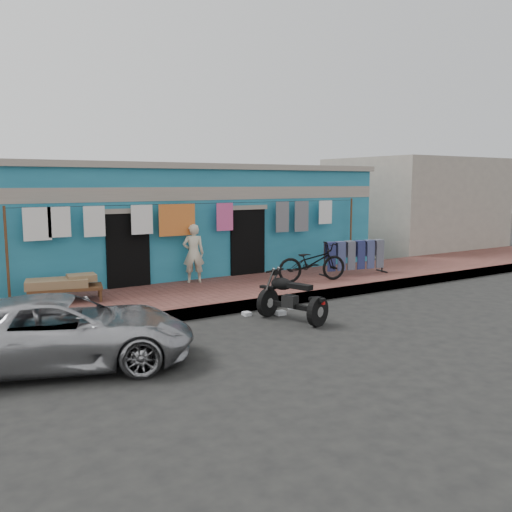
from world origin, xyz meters
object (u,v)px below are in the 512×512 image
Objects in this scene: bicycle at (312,258)px; charpoy at (66,289)px; jeans_rack at (354,257)px; seated_person at (194,253)px; motorcycle at (292,297)px; car at (63,330)px.

bicycle is 1.08× the size of charpoy.
seated_person is at bearing 163.81° from jeans_rack.
bicycle is at bearing -171.52° from jeans_rack.
motorcycle is at bearing 146.11° from bicycle.
jeans_rack is at bearing -5.43° from charpoy.
bicycle reaches higher than car.
charpoy is (-6.08, 1.00, -0.35)m from bicycle.
motorcycle is at bearing -147.96° from jeans_rack.
bicycle is at bearing -9.35° from charpoy.
bicycle reaches higher than motorcycle.
seated_person reaches higher than charpoy.
bicycle is at bearing 171.32° from seated_person.
car is at bearing 122.31° from bicycle.
car is 3.73m from charpoy.
jeans_rack is (4.43, -1.29, -0.27)m from seated_person.
charpoy is (-3.38, -0.54, -0.49)m from seated_person.
car reaches higher than charpoy.
jeans_rack reaches higher than motorcycle.
car is 2.13× the size of bicycle.
bicycle is at bearing -50.52° from car.
seated_person is 3.89m from motorcycle.
seated_person is at bearing 9.12° from charpoy.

